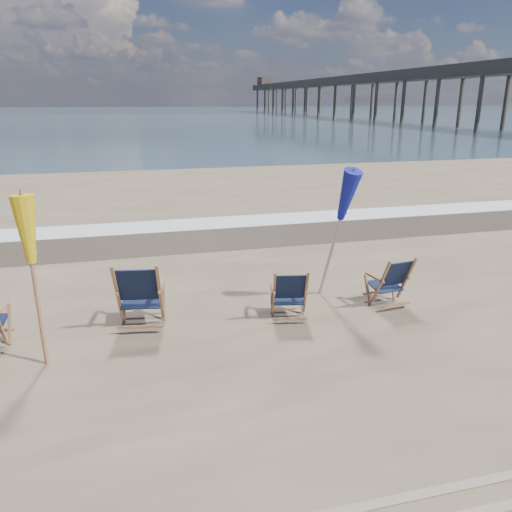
# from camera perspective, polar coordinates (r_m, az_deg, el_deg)

# --- Properties ---
(ocean) EXTENTS (400.00, 400.00, 0.00)m
(ocean) POSITION_cam_1_polar(r_m,az_deg,el_deg) (133.33, -14.29, 15.52)
(ocean) COLOR #3A5160
(ocean) RESTS_ON ground
(surf_foam) EXTENTS (200.00, 1.40, 0.01)m
(surf_foam) POSITION_cam_1_polar(r_m,az_deg,el_deg) (14.11, -6.27, 3.72)
(surf_foam) COLOR silver
(surf_foam) RESTS_ON ground
(wet_sand_strip) EXTENTS (200.00, 2.60, 0.00)m
(wet_sand_strip) POSITION_cam_1_polar(r_m,az_deg,el_deg) (12.68, -5.25, 2.17)
(wet_sand_strip) COLOR #42362A
(wet_sand_strip) RESTS_ON ground
(beach_chair_1) EXTENTS (0.83, 0.90, 1.11)m
(beach_chair_1) POSITION_cam_1_polar(r_m,az_deg,el_deg) (7.56, -10.90, -4.43)
(beach_chair_1) COLOR #121B35
(beach_chair_1) RESTS_ON ground
(beach_chair_2) EXTENTS (0.68, 0.73, 0.88)m
(beach_chair_2) POSITION_cam_1_polar(r_m,az_deg,el_deg) (7.78, 5.70, -4.43)
(beach_chair_2) COLOR #121B35
(beach_chair_2) RESTS_ON ground
(beach_chair_3) EXTENTS (0.66, 0.73, 0.91)m
(beach_chair_3) POSITION_cam_1_polar(r_m,az_deg,el_deg) (8.68, 16.83, -2.66)
(beach_chair_3) COLOR #121B35
(beach_chair_3) RESTS_ON ground
(umbrella_yellow) EXTENTS (0.30, 0.30, 2.21)m
(umbrella_yellow) POSITION_cam_1_polar(r_m,az_deg,el_deg) (6.72, -24.53, 1.70)
(umbrella_yellow) COLOR #A06D47
(umbrella_yellow) RESTS_ON ground
(umbrella_blue) EXTENTS (0.30, 0.30, 2.40)m
(umbrella_blue) POSITION_cam_1_polar(r_m,az_deg,el_deg) (8.26, 9.16, 6.97)
(umbrella_blue) COLOR #A5A5AD
(umbrella_blue) RESTS_ON ground
(fishing_pier) EXTENTS (4.40, 140.00, 9.30)m
(fishing_pier) POSITION_cam_1_polar(r_m,az_deg,el_deg) (88.78, 12.77, 17.91)
(fishing_pier) COLOR #4A3F36
(fishing_pier) RESTS_ON ground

